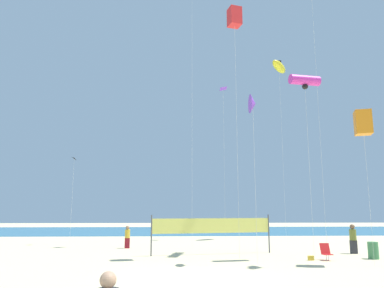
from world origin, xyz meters
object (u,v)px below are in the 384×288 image
Objects in this scene: kite_orange_box at (363,123)px; kite_violet_delta at (253,104)px; beachgoer_olive_shirt at (353,238)px; kite_black_diamond at (74,161)px; beachgoer_mustard_shirt at (127,236)px; kite_red_box at (234,17)px; volleyball_net at (212,227)px; trash_barrel at (373,250)px; kite_magenta_tube at (305,81)px; folding_beach_chair at (326,251)px; kite_violet_diamond at (223,90)px; beach_handbag at (311,258)px; kite_yellow_inflatable at (279,67)px.

kite_violet_delta is (-5.71, 0.53, 1.10)m from kite_orange_box.
beachgoer_olive_shirt is 0.26× the size of kite_black_diamond.
beachgoer_olive_shirt reaches higher than beachgoer_mustard_shirt.
kite_red_box reaches higher than kite_violet_delta.
volleyball_net is (-8.86, 0.04, 0.67)m from beachgoer_olive_shirt.
kite_orange_box is at bearing -33.04° from volleyball_net.
beachgoer_mustard_shirt is at bearing 156.42° from trash_barrel.
trash_barrel is 0.09× the size of kite_magenta_tube.
kite_black_diamond is at bearing 147.75° from volleyball_net.
volleyball_net reaches higher than beachgoer_olive_shirt.
folding_beach_chair is 0.11× the size of kite_orange_box.
kite_magenta_tube is (3.46, 1.52, 1.91)m from kite_violet_delta.
kite_violet_diamond is (-3.10, 13.68, 3.91)m from kite_magenta_tube.
beach_handbag is at bearing -173.69° from trash_barrel.
kite_violet_delta is (-4.13, -1.52, 7.87)m from folding_beach_chair.
beachgoer_mustard_shirt reaches higher than trash_barrel.
kite_violet_delta is at bearing -111.31° from kite_yellow_inflatable.
kite_violet_delta is (7.56, -8.21, 7.49)m from beachgoer_mustard_shirt.
volleyball_net is at bearing 164.12° from trash_barrel.
kite_yellow_inflatable reaches higher than folding_beach_chair.
kite_red_box is 1.43× the size of kite_magenta_tube.
kite_red_box is 9.93m from kite_orange_box.
kite_orange_box reaches higher than kite_black_diamond.
kite_violet_delta reaches higher than volleyball_net.
kite_yellow_inflatable reaches higher than kite_violet_delta.
kite_red_box reaches higher than kite_violet_diamond.
trash_barrel is 9.22m from volleyball_net.
kite_violet_delta is at bearing 174.68° from kite_orange_box.
kite_violet_delta is at bearing -74.87° from kite_red_box.
trash_barrel is 0.12× the size of volleyball_net.
beach_handbag is 0.02× the size of kite_violet_diamond.
folding_beach_chair is 6.72m from volleyball_net.
kite_black_diamond reaches higher than beachgoer_olive_shirt.
kite_yellow_inflatable is at bearing 79.58° from kite_magenta_tube.
kite_violet_diamond is (0.36, 15.20, 5.81)m from kite_violet_delta.
kite_black_diamond is at bearing -161.79° from kite_violet_diamond.
folding_beach_chair is at bearing 138.65° from beachgoer_mustard_shirt.
kite_violet_diamond reaches higher than folding_beach_chair.
volleyball_net is at bearing 118.91° from kite_red_box.
kite_violet_delta reaches higher than beachgoer_mustard_shirt.
kite_magenta_tube is at bearing 137.17° from beachgoer_mustard_shirt.
kite_magenta_tube is (-0.66, -0.00, 9.77)m from folding_beach_chair.
beachgoer_mustard_shirt is 13.44m from kite_violet_delta.
kite_red_box is 13.19m from kite_violet_diamond.
beachgoer_olive_shirt is 10.33m from kite_magenta_tube.
kite_black_diamond is (-11.81, 8.97, -7.94)m from kite_red_box.
kite_red_box is 1.70× the size of kite_violet_delta.
folding_beach_chair is 0.12× the size of volleyball_net.
trash_barrel reaches higher than beach_handbag.
kite_black_diamond reaches higher than folding_beach_chair.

